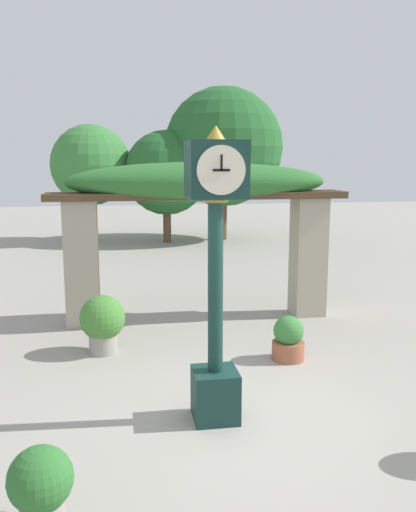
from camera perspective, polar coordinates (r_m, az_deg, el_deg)
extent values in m
plane|color=gray|center=(6.45, 4.41, -16.59)|extent=(60.00, 60.00, 0.00)
cube|color=#14332D|center=(6.29, 0.76, -14.38)|extent=(0.50, 0.50, 0.57)
cylinder|color=#14332D|center=(5.89, 0.79, -3.46)|extent=(0.17, 0.17, 1.88)
cylinder|color=gold|center=(5.74, 0.81, 5.89)|extent=(0.27, 0.27, 0.04)
cube|color=#14332D|center=(5.73, 0.82, 9.08)|extent=(0.60, 0.60, 0.60)
cylinder|color=beige|center=(5.42, 1.40, 9.03)|extent=(0.49, 0.02, 0.49)
cylinder|color=beige|center=(6.03, 0.30, 9.13)|extent=(0.49, 0.02, 0.49)
cube|color=black|center=(5.41, 1.43, 9.02)|extent=(0.17, 0.01, 0.02)
cube|color=black|center=(5.41, 1.44, 9.80)|extent=(0.02, 0.01, 0.16)
cone|color=gold|center=(5.74, 0.83, 12.85)|extent=(0.21, 0.21, 0.16)
cube|color=#A89E89|center=(9.74, -13.13, -0.76)|extent=(0.57, 0.57, 2.21)
cube|color=#A89E89|center=(10.32, 10.49, -0.07)|extent=(0.57, 0.57, 2.21)
cube|color=#4C3823|center=(9.39, -0.74, 6.30)|extent=(5.32, 0.16, 0.12)
cube|color=#4C3823|center=(9.67, -0.99, 6.41)|extent=(5.32, 0.16, 0.12)
cube|color=#4C3823|center=(9.95, -1.24, 6.51)|extent=(5.32, 0.16, 0.12)
ellipsoid|color=#2D6B2D|center=(9.66, -1.00, 7.81)|extent=(4.65, 1.17, 0.70)
cylinder|color=#9E563D|center=(8.14, 8.43, -9.82)|extent=(0.48, 0.48, 0.27)
sphere|color=#387A38|center=(8.05, 8.48, -7.80)|extent=(0.44, 0.44, 0.44)
cylinder|color=gray|center=(8.47, -10.97, -9.01)|extent=(0.42, 0.42, 0.29)
sphere|color=#427F33|center=(8.35, -11.06, -6.39)|extent=(0.68, 0.68, 0.68)
sphere|color=#2D6B2D|center=(4.77, -17.23, -21.50)|extent=(0.52, 0.52, 0.52)
cylinder|color=brown|center=(19.91, -12.03, 4.00)|extent=(0.28, 0.28, 1.73)
sphere|color=#387A38|center=(19.81, -12.23, 9.35)|extent=(2.83, 2.83, 2.83)
cylinder|color=brown|center=(19.35, -4.33, 3.57)|extent=(0.28, 0.28, 1.43)
sphere|color=#235B28|center=(19.23, -4.40, 8.74)|extent=(2.95, 2.95, 2.95)
cylinder|color=brown|center=(19.94, 1.60, 4.42)|extent=(0.28, 0.28, 1.87)
sphere|color=#235B28|center=(19.85, 1.64, 11.39)|extent=(4.25, 4.25, 4.25)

